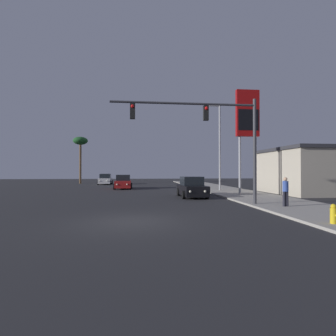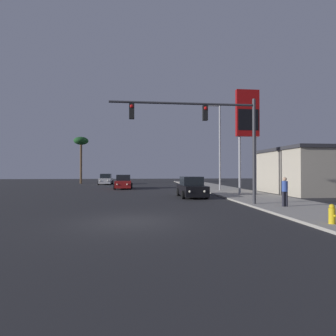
{
  "view_description": "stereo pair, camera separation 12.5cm",
  "coord_description": "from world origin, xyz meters",
  "px_view_note": "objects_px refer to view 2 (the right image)",
  "views": [
    {
      "loc": [
        0.36,
        -11.2,
        2.16
      ],
      "look_at": [
        3.2,
        14.8,
        2.43
      ],
      "focal_mm": 28.0,
      "sensor_mm": 36.0,
      "label": 1
    },
    {
      "loc": [
        0.48,
        -11.21,
        2.16
      ],
      "look_at": [
        3.2,
        14.8,
        2.43
      ],
      "focal_mm": 28.0,
      "sensor_mm": 36.0,
      "label": 2
    }
  ],
  "objects_px": {
    "traffic_light_mast": "(212,127)",
    "palm_tree_far": "(81,143)",
    "fire_hydrant": "(332,214)",
    "car_white": "(106,180)",
    "street_lamp": "(219,143)",
    "pedestrian_on_sidewalk": "(285,190)",
    "car_red": "(123,182)",
    "car_black": "(192,188)",
    "gas_station_sign": "(247,119)"
  },
  "relations": [
    {
      "from": "car_red",
      "to": "pedestrian_on_sidewalk",
      "type": "relative_size",
      "value": 2.59
    },
    {
      "from": "traffic_light_mast",
      "to": "gas_station_sign",
      "type": "xyz_separation_m",
      "value": [
        4.81,
        6.08,
        1.81
      ]
    },
    {
      "from": "traffic_light_mast",
      "to": "fire_hydrant",
      "type": "relative_size",
      "value": 11.78
    },
    {
      "from": "car_white",
      "to": "traffic_light_mast",
      "type": "relative_size",
      "value": 0.48
    },
    {
      "from": "street_lamp",
      "to": "gas_station_sign",
      "type": "relative_size",
      "value": 1.0
    },
    {
      "from": "car_red",
      "to": "street_lamp",
      "type": "relative_size",
      "value": 0.48
    },
    {
      "from": "traffic_light_mast",
      "to": "fire_hydrant",
      "type": "bearing_deg",
      "value": -64.12
    },
    {
      "from": "traffic_light_mast",
      "to": "car_white",
      "type": "bearing_deg",
      "value": 110.18
    },
    {
      "from": "traffic_light_mast",
      "to": "pedestrian_on_sidewalk",
      "type": "relative_size",
      "value": 5.36
    },
    {
      "from": "street_lamp",
      "to": "car_black",
      "type": "bearing_deg",
      "value": -125.28
    },
    {
      "from": "car_red",
      "to": "street_lamp",
      "type": "height_order",
      "value": "street_lamp"
    },
    {
      "from": "traffic_light_mast",
      "to": "palm_tree_far",
      "type": "relative_size",
      "value": 1.14
    },
    {
      "from": "car_red",
      "to": "gas_station_sign",
      "type": "distance_m",
      "value": 16.23
    },
    {
      "from": "traffic_light_mast",
      "to": "palm_tree_far",
      "type": "distance_m",
      "value": 33.0
    },
    {
      "from": "traffic_light_mast",
      "to": "pedestrian_on_sidewalk",
      "type": "height_order",
      "value": "traffic_light_mast"
    },
    {
      "from": "car_red",
      "to": "palm_tree_far",
      "type": "distance_m",
      "value": 16.7
    },
    {
      "from": "car_black",
      "to": "pedestrian_on_sidewalk",
      "type": "height_order",
      "value": "pedestrian_on_sidewalk"
    },
    {
      "from": "street_lamp",
      "to": "fire_hydrant",
      "type": "xyz_separation_m",
      "value": [
        -0.82,
        -17.37,
        -4.63
      ]
    },
    {
      "from": "fire_hydrant",
      "to": "pedestrian_on_sidewalk",
      "type": "relative_size",
      "value": 0.46
    },
    {
      "from": "fire_hydrant",
      "to": "traffic_light_mast",
      "type": "bearing_deg",
      "value": 115.88
    },
    {
      "from": "traffic_light_mast",
      "to": "car_red",
      "type": "bearing_deg",
      "value": 111.42
    },
    {
      "from": "car_red",
      "to": "street_lamp",
      "type": "xyz_separation_m",
      "value": [
        10.2,
        -5.08,
        4.36
      ]
    },
    {
      "from": "car_red",
      "to": "fire_hydrant",
      "type": "height_order",
      "value": "car_red"
    },
    {
      "from": "street_lamp",
      "to": "gas_station_sign",
      "type": "bearing_deg",
      "value": -79.03
    },
    {
      "from": "car_white",
      "to": "car_red",
      "type": "distance_m",
      "value": 11.02
    },
    {
      "from": "street_lamp",
      "to": "car_white",
      "type": "bearing_deg",
      "value": 131.27
    },
    {
      "from": "traffic_light_mast",
      "to": "palm_tree_far",
      "type": "height_order",
      "value": "palm_tree_far"
    },
    {
      "from": "car_black",
      "to": "gas_station_sign",
      "type": "height_order",
      "value": "gas_station_sign"
    },
    {
      "from": "car_black",
      "to": "fire_hydrant",
      "type": "height_order",
      "value": "car_black"
    },
    {
      "from": "car_red",
      "to": "pedestrian_on_sidewalk",
      "type": "bearing_deg",
      "value": 119.19
    },
    {
      "from": "car_white",
      "to": "fire_hydrant",
      "type": "bearing_deg",
      "value": 109.91
    },
    {
      "from": "car_black",
      "to": "car_white",
      "type": "height_order",
      "value": "same"
    },
    {
      "from": "car_black",
      "to": "street_lamp",
      "type": "bearing_deg",
      "value": -127.02
    },
    {
      "from": "car_black",
      "to": "palm_tree_far",
      "type": "xyz_separation_m",
      "value": [
        -14.13,
        24.12,
        6.04
      ]
    },
    {
      "from": "street_lamp",
      "to": "pedestrian_on_sidewalk",
      "type": "height_order",
      "value": "street_lamp"
    },
    {
      "from": "gas_station_sign",
      "to": "fire_hydrant",
      "type": "relative_size",
      "value": 11.84
    },
    {
      "from": "traffic_light_mast",
      "to": "street_lamp",
      "type": "height_order",
      "value": "street_lamp"
    },
    {
      "from": "gas_station_sign",
      "to": "palm_tree_far",
      "type": "bearing_deg",
      "value": 129.03
    },
    {
      "from": "car_white",
      "to": "pedestrian_on_sidewalk",
      "type": "xyz_separation_m",
      "value": [
        13.7,
        -28.09,
        0.27
      ]
    },
    {
      "from": "car_black",
      "to": "car_red",
      "type": "height_order",
      "value": "same"
    },
    {
      "from": "traffic_light_mast",
      "to": "street_lamp",
      "type": "xyz_separation_m",
      "value": [
        3.81,
        11.2,
        0.31
      ]
    },
    {
      "from": "fire_hydrant",
      "to": "street_lamp",
      "type": "bearing_deg",
      "value": 87.31
    },
    {
      "from": "pedestrian_on_sidewalk",
      "to": "traffic_light_mast",
      "type": "bearing_deg",
      "value": 160.83
    },
    {
      "from": "car_black",
      "to": "palm_tree_far",
      "type": "bearing_deg",
      "value": -61.37
    },
    {
      "from": "fire_hydrant",
      "to": "pedestrian_on_sidewalk",
      "type": "xyz_separation_m",
      "value": [
        0.88,
        4.83,
        0.55
      ]
    },
    {
      "from": "car_black",
      "to": "car_red",
      "type": "xyz_separation_m",
      "value": [
        -6.2,
        10.73,
        0.0
      ]
    },
    {
      "from": "car_white",
      "to": "car_red",
      "type": "height_order",
      "value": "same"
    },
    {
      "from": "fire_hydrant",
      "to": "gas_station_sign",
      "type": "bearing_deg",
      "value": 81.6
    },
    {
      "from": "car_black",
      "to": "palm_tree_far",
      "type": "height_order",
      "value": "palm_tree_far"
    },
    {
      "from": "gas_station_sign",
      "to": "street_lamp",
      "type": "bearing_deg",
      "value": 100.97
    }
  ]
}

